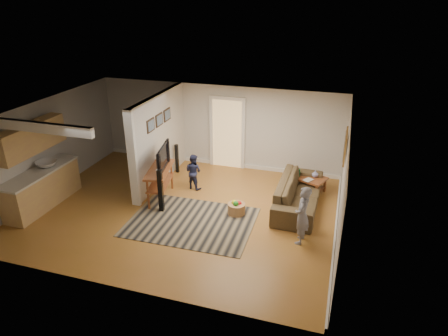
{
  "coord_description": "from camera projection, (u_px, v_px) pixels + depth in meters",
  "views": [
    {
      "loc": [
        3.57,
        -7.99,
        5.02
      ],
      "look_at": [
        0.98,
        0.4,
        1.1
      ],
      "focal_mm": 32.0,
      "sensor_mm": 36.0,
      "label": 1
    }
  ],
  "objects": [
    {
      "name": "coffee_table",
      "position": [
        306.0,
        179.0,
        10.83
      ],
      "size": [
        1.22,
        0.97,
        0.63
      ],
      "rotation": [
        0.0,
        0.0,
        -0.38
      ],
      "color": "maroon",
      "rests_on": "ground"
    },
    {
      "name": "speaker_left",
      "position": [
        161.0,
        191.0,
        9.7
      ],
      "size": [
        0.12,
        0.12,
        1.11
      ],
      "primitive_type": "cube",
      "rotation": [
        0.0,
        0.0,
        0.13
      ],
      "color": "black",
      "rests_on": "ground"
    },
    {
      "name": "tv_console",
      "position": [
        160.0,
        172.0,
        10.2
      ],
      "size": [
        0.77,
        1.43,
        1.16
      ],
      "rotation": [
        0.0,
        0.0,
        0.21
      ],
      "color": "maroon",
      "rests_on": "ground"
    },
    {
      "name": "area_rug",
      "position": [
        191.0,
        222.0,
        9.44
      ],
      "size": [
        2.95,
        2.18,
        0.01
      ],
      "primitive_type": "cube",
      "rotation": [
        0.0,
        0.0,
        0.02
      ],
      "color": "black",
      "rests_on": "ground"
    },
    {
      "name": "sofa",
      "position": [
        298.0,
        206.0,
        10.13
      ],
      "size": [
        1.0,
        2.51,
        0.73
      ],
      "primitive_type": "imported",
      "rotation": [
        0.0,
        0.0,
        1.56
      ],
      "color": "#4D4626",
      "rests_on": "ground"
    },
    {
      "name": "ground",
      "position": [
        182.0,
        210.0,
        9.98
      ],
      "size": [
        7.5,
        7.5,
        0.0
      ],
      "primitive_type": "plane",
      "color": "olive",
      "rests_on": "ground"
    },
    {
      "name": "toddler",
      "position": [
        194.0,
        188.0,
        11.08
      ],
      "size": [
        0.57,
        0.5,
        0.99
      ],
      "primitive_type": "imported",
      "rotation": [
        0.0,
        0.0,
        2.86
      ],
      "color": "#222647",
      "rests_on": "ground"
    },
    {
      "name": "speaker_right",
      "position": [
        177.0,
        159.0,
        11.86
      ],
      "size": [
        0.09,
        0.09,
        0.88
      ],
      "primitive_type": "cube",
      "rotation": [
        0.0,
        0.0,
        0.01
      ],
      "color": "black",
      "rests_on": "ground"
    },
    {
      "name": "toy_basket",
      "position": [
        236.0,
        208.0,
        9.72
      ],
      "size": [
        0.43,
        0.43,
        0.38
      ],
      "color": "#A07245",
      "rests_on": "ground"
    },
    {
      "name": "room_shell",
      "position": [
        147.0,
        145.0,
        10.04
      ],
      "size": [
        7.54,
        6.02,
        2.52
      ],
      "color": "beige",
      "rests_on": "ground"
    },
    {
      "name": "child",
      "position": [
        300.0,
        241.0,
        8.71
      ],
      "size": [
        0.34,
        0.5,
        1.32
      ],
      "primitive_type": "imported",
      "rotation": [
        0.0,
        0.0,
        -1.63
      ],
      "color": "slate",
      "rests_on": "ground"
    }
  ]
}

